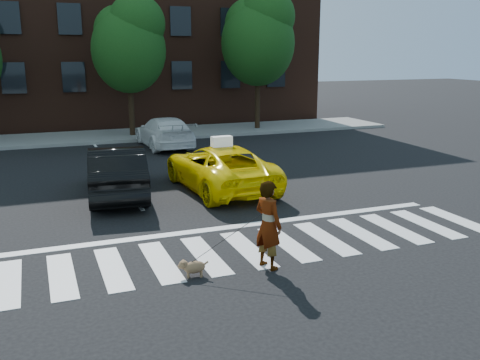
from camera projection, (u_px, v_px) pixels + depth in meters
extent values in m
plane|color=black|center=(248.00, 249.00, 12.05)|extent=(120.00, 120.00, 0.00)
cube|color=silver|center=(248.00, 249.00, 12.05)|extent=(13.00, 2.40, 0.01)
cube|color=silver|center=(224.00, 228.00, 13.50)|extent=(12.00, 0.30, 0.01)
cube|color=slate|center=(121.00, 135.00, 27.87)|extent=(30.00, 4.00, 0.15)
cube|color=#422217|center=(97.00, 24.00, 33.27)|extent=(26.00, 10.00, 12.00)
cylinder|color=black|center=(131.00, 103.00, 27.20)|extent=(0.28, 0.28, 3.55)
ellipsoid|color=#133C10|center=(129.00, 50.00, 26.58)|extent=(3.69, 3.69, 4.25)
sphere|color=#133C10|center=(136.00, 23.00, 26.24)|extent=(2.84, 2.84, 2.84)
sphere|color=#133C10|center=(120.00, 31.00, 26.47)|extent=(2.56, 2.56, 2.56)
cylinder|color=black|center=(257.00, 96.00, 29.64)|extent=(0.28, 0.28, 3.85)
ellipsoid|color=#133C10|center=(258.00, 43.00, 28.97)|extent=(4.00, 4.00, 4.60)
sphere|color=#133C10|center=(266.00, 17.00, 28.61)|extent=(3.08, 3.08, 3.08)
sphere|color=#133C10|center=(250.00, 24.00, 28.84)|extent=(2.77, 2.77, 2.77)
imported|color=#FFDF05|center=(220.00, 167.00, 17.17)|extent=(2.67, 5.29, 1.44)
imported|color=black|center=(117.00, 172.00, 16.31)|extent=(2.19, 4.87, 1.55)
imported|color=white|center=(164.00, 132.00, 24.79)|extent=(2.09, 4.85, 1.39)
imported|color=#999999|center=(268.00, 225.00, 10.84)|extent=(0.66, 0.79, 1.85)
ellipsoid|color=#9C774F|center=(195.00, 267.00, 10.56)|extent=(0.48, 0.33, 0.25)
sphere|color=#9C774F|center=(184.00, 265.00, 10.52)|extent=(0.22, 0.22, 0.18)
sphere|color=#9C774F|center=(180.00, 267.00, 10.51)|extent=(0.10, 0.10, 0.09)
cylinder|color=#9C774F|center=(205.00, 264.00, 10.58)|extent=(0.13, 0.07, 0.11)
sphere|color=#9C774F|center=(183.00, 261.00, 10.56)|extent=(0.08, 0.08, 0.06)
sphere|color=#9C774F|center=(184.00, 263.00, 10.45)|extent=(0.08, 0.08, 0.06)
cylinder|color=#9C774F|center=(188.00, 275.00, 10.53)|extent=(0.06, 0.06, 0.12)
cylinder|color=#9C774F|center=(188.00, 273.00, 10.63)|extent=(0.06, 0.06, 0.12)
cylinder|color=#9C774F|center=(201.00, 274.00, 10.56)|extent=(0.06, 0.06, 0.12)
cylinder|color=#9C774F|center=(201.00, 272.00, 10.67)|extent=(0.06, 0.06, 0.12)
cube|color=white|center=(222.00, 141.00, 16.78)|extent=(0.66, 0.32, 0.32)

